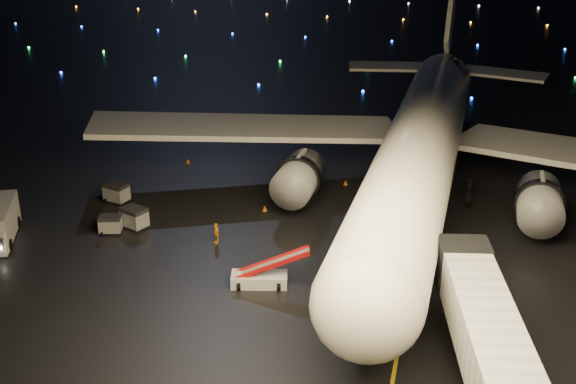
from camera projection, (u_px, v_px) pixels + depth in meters
The scene contains 12 objects.
lane_centre at pixel (417, 245), 59.59m from camera, with size 0.25×80.00×0.02m, color yellow.
airliner at pixel (428, 97), 66.79m from camera, with size 66.11×62.81×18.73m, color silver, non-canonical shape.
belt_loader at pixel (259, 268), 53.09m from camera, with size 6.07×1.65×2.94m, color silver, non-canonical shape.
crew_c at pixel (216, 233), 59.64m from camera, with size 1.07×0.45×1.83m, color #FF9F1B.
safety_cone_0 at pixel (295, 207), 66.25m from camera, with size 0.42×0.42×0.48m, color orange.
safety_cone_1 at pixel (346, 182), 71.67m from camera, with size 0.41×0.41×0.47m, color orange.
safety_cone_2 at pixel (265, 208), 65.86m from camera, with size 0.46×0.46×0.52m, color orange.
safety_cone_3 at pixel (188, 161), 77.27m from camera, with size 0.48×0.48×0.54m, color orange.
taxiway_lights at pixel (392, 35), 143.55m from camera, with size 164.00×92.00×0.36m, color black, non-canonical shape.
baggage_cart_0 at pixel (134, 218), 62.38m from camera, with size 2.18×1.53×1.86m, color gray.
baggage_cart_1 at pixel (116, 193), 67.53m from camera, with size 2.13×1.49×1.81m, color gray.
baggage_cart_2 at pixel (110, 224), 61.49m from camera, with size 1.83×1.28×1.56m, color gray.
Camera 1 is at (14.33, -39.16, 27.30)m, focal length 45.00 mm.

